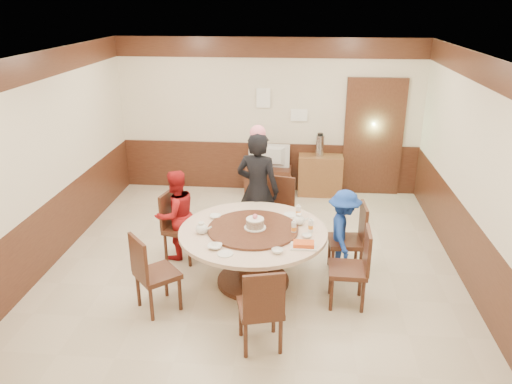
# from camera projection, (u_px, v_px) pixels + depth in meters

# --- Properties ---
(room) EXTENTS (6.00, 6.04, 2.84)m
(room) POSITION_uv_depth(u_px,v_px,m) (254.00, 192.00, 6.45)
(room) COLOR beige
(room) RESTS_ON ground
(banquet_table) EXTENTS (1.84, 1.84, 0.78)m
(banquet_table) POSITION_uv_depth(u_px,v_px,m) (253.00, 246.00, 6.24)
(banquet_table) COLOR #422114
(banquet_table) RESTS_ON ground
(chair_0) EXTENTS (0.48, 0.47, 0.97)m
(chair_0) POSITION_uv_depth(u_px,v_px,m) (347.00, 251.00, 6.58)
(chair_0) COLOR #422114
(chair_0) RESTS_ON ground
(chair_1) EXTENTS (0.53, 0.54, 0.97)m
(chair_1) POSITION_uv_depth(u_px,v_px,m) (277.00, 222.00, 7.43)
(chair_1) COLOR #422114
(chair_1) RESTS_ON ground
(chair_2) EXTENTS (0.54, 0.53, 0.97)m
(chair_2) POSITION_uv_depth(u_px,v_px,m) (182.00, 238.00, 6.94)
(chair_2) COLOR #422114
(chair_2) RESTS_ON ground
(chair_3) EXTENTS (0.62, 0.62, 0.97)m
(chair_3) POSITION_uv_depth(u_px,v_px,m) (157.00, 286.00, 5.80)
(chair_3) COLOR #422114
(chair_3) RESTS_ON ground
(chair_4) EXTENTS (0.54, 0.54, 0.97)m
(chair_4) POSITION_uv_depth(u_px,v_px,m) (261.00, 321.00, 5.17)
(chair_4) COLOR #422114
(chair_4) RESTS_ON ground
(chair_5) EXTENTS (0.46, 0.45, 0.97)m
(chair_5) POSITION_uv_depth(u_px,v_px,m) (349.00, 281.00, 5.90)
(chair_5) COLOR #422114
(chair_5) RESTS_ON ground
(person_standing) EXTENTS (0.71, 0.55, 1.73)m
(person_standing) POSITION_uv_depth(u_px,v_px,m) (258.00, 190.00, 7.12)
(person_standing) COLOR black
(person_standing) RESTS_ON ground
(person_red) EXTENTS (0.78, 0.78, 1.28)m
(person_red) POSITION_uv_depth(u_px,v_px,m) (176.00, 215.00, 6.87)
(person_red) COLOR #A21517
(person_red) RESTS_ON ground
(person_blue) EXTENTS (0.44, 0.75, 1.15)m
(person_blue) POSITION_uv_depth(u_px,v_px,m) (343.00, 232.00, 6.52)
(person_blue) COLOR #183B9B
(person_blue) RESTS_ON ground
(birthday_cake) EXTENTS (0.27, 0.27, 0.19)m
(birthday_cake) POSITION_uv_depth(u_px,v_px,m) (255.00, 223.00, 6.13)
(birthday_cake) COLOR white
(birthday_cake) RESTS_ON banquet_table
(teapot_left) EXTENTS (0.17, 0.15, 0.13)m
(teapot_left) POSITION_uv_depth(u_px,v_px,m) (202.00, 229.00, 6.06)
(teapot_left) COLOR white
(teapot_left) RESTS_ON banquet_table
(teapot_right) EXTENTS (0.17, 0.15, 0.13)m
(teapot_right) POSITION_uv_depth(u_px,v_px,m) (299.00, 220.00, 6.30)
(teapot_right) COLOR white
(teapot_right) RESTS_ON banquet_table
(bowl_0) EXTENTS (0.15, 0.15, 0.04)m
(bowl_0) POSITION_uv_depth(u_px,v_px,m) (215.00, 216.00, 6.50)
(bowl_0) COLOR white
(bowl_0) RESTS_ON banquet_table
(bowl_1) EXTENTS (0.14, 0.14, 0.04)m
(bowl_1) POSITION_uv_depth(u_px,v_px,m) (277.00, 251.00, 5.61)
(bowl_1) COLOR white
(bowl_1) RESTS_ON banquet_table
(bowl_2) EXTENTS (0.17, 0.17, 0.04)m
(bowl_2) POSITION_uv_depth(u_px,v_px,m) (215.00, 247.00, 5.71)
(bowl_2) COLOR white
(bowl_2) RESTS_ON banquet_table
(bowl_3) EXTENTS (0.12, 0.12, 0.04)m
(bowl_3) POSITION_uv_depth(u_px,v_px,m) (307.00, 236.00, 5.97)
(bowl_3) COLOR white
(bowl_3) RESTS_ON banquet_table
(saucer_near) EXTENTS (0.18, 0.18, 0.01)m
(saucer_near) POSITION_uv_depth(u_px,v_px,m) (225.00, 254.00, 5.58)
(saucer_near) COLOR white
(saucer_near) RESTS_ON banquet_table
(saucer_far) EXTENTS (0.18, 0.18, 0.01)m
(saucer_far) POSITION_uv_depth(u_px,v_px,m) (291.00, 215.00, 6.59)
(saucer_far) COLOR white
(saucer_far) RESTS_ON banquet_table
(shrimp_platter) EXTENTS (0.30, 0.20, 0.06)m
(shrimp_platter) POSITION_uv_depth(u_px,v_px,m) (304.00, 245.00, 5.73)
(shrimp_platter) COLOR white
(shrimp_platter) RESTS_ON banquet_table
(bottle_0) EXTENTS (0.06, 0.06, 0.16)m
(bottle_0) POSITION_uv_depth(u_px,v_px,m) (294.00, 228.00, 6.04)
(bottle_0) COLOR white
(bottle_0) RESTS_ON banquet_table
(bottle_1) EXTENTS (0.06, 0.06, 0.16)m
(bottle_1) POSITION_uv_depth(u_px,v_px,m) (311.00, 226.00, 6.08)
(bottle_1) COLOR white
(bottle_1) RESTS_ON banquet_table
(bottle_2) EXTENTS (0.06, 0.06, 0.16)m
(bottle_2) POSITION_uv_depth(u_px,v_px,m) (298.00, 212.00, 6.49)
(bottle_2) COLOR white
(bottle_2) RESTS_ON banquet_table
(tv_stand) EXTENTS (0.85, 0.45, 0.50)m
(tv_stand) POSITION_uv_depth(u_px,v_px,m) (268.00, 181.00, 9.29)
(tv_stand) COLOR #422114
(tv_stand) RESTS_ON ground
(television) EXTENTS (0.77, 0.17, 0.44)m
(television) POSITION_uv_depth(u_px,v_px,m) (268.00, 156.00, 9.12)
(television) COLOR gray
(television) RESTS_ON tv_stand
(side_cabinet) EXTENTS (0.80, 0.40, 0.75)m
(side_cabinet) POSITION_uv_depth(u_px,v_px,m) (320.00, 175.00, 9.19)
(side_cabinet) COLOR brown
(side_cabinet) RESTS_ON ground
(thermos) EXTENTS (0.15, 0.15, 0.38)m
(thermos) POSITION_uv_depth(u_px,v_px,m) (320.00, 146.00, 8.99)
(thermos) COLOR silver
(thermos) RESTS_ON side_cabinet
(notice_left) EXTENTS (0.25, 0.00, 0.35)m
(notice_left) POSITION_uv_depth(u_px,v_px,m) (263.00, 98.00, 8.94)
(notice_left) COLOR white
(notice_left) RESTS_ON room
(notice_right) EXTENTS (0.30, 0.00, 0.22)m
(notice_right) POSITION_uv_depth(u_px,v_px,m) (299.00, 115.00, 9.00)
(notice_right) COLOR white
(notice_right) RESTS_ON room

